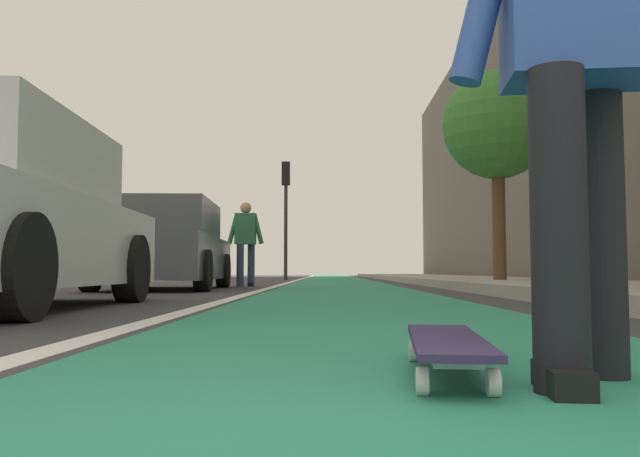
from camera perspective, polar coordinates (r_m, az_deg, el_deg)
The scene contains 11 objects.
ground_plane at distance 10.33m, azimuth 2.10°, elevation -5.45°, with size 80.00×80.00×0.00m, color #38383D.
bike_lane_paint at distance 24.33m, azimuth 1.33°, elevation -4.48°, with size 56.00×2.32×0.00m, color #288466.
lane_stripe_white at distance 20.36m, azimuth -2.26°, elevation -4.62°, with size 52.00×0.16×0.01m, color silver.
sidewalk_curb at distance 18.67m, azimuth 11.86°, elevation -4.40°, with size 52.00×3.20×0.15m, color #9E9B93.
building_facade at distance 23.85m, azimuth 17.41°, elevation 8.44°, with size 40.00×1.20×10.55m, color #675F55.
skateboard at distance 1.94m, azimuth 11.05°, elevation -9.91°, with size 0.86×0.28×0.11m.
skater_person at distance 1.99m, azimuth 21.75°, elevation 15.11°, with size 0.45×0.72×1.64m.
parked_car_mid at distance 11.23m, azimuth -13.49°, elevation -1.63°, with size 4.11×2.02×1.47m.
traffic_light at distance 22.40m, azimuth -3.01°, elevation 2.69°, with size 0.33×0.28×4.07m.
street_tree_mid at distance 12.84m, azimuth 15.28°, elevation 8.63°, with size 2.05×2.05×4.09m.
pedestrian_distant at distance 13.12m, azimuth -6.54°, elevation -0.85°, with size 0.47×0.74×1.69m.
Camera 1 is at (-0.33, 0.24, 0.30)m, focal length 36.49 mm.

